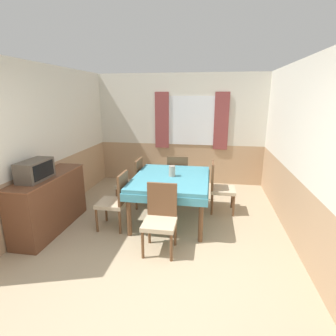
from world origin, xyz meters
TOP-DOWN VIEW (x-y plane):
  - ground_plane at (0.00, 0.00)m, footprint 16.00×16.00m
  - wall_back at (0.02, 4.06)m, footprint 4.36×0.10m
  - wall_left at (-2.01, 2.02)m, footprint 0.05×4.44m
  - wall_right at (2.01, 2.02)m, footprint 0.05×4.44m
  - dining_table at (0.11, 1.95)m, footprint 1.27×1.54m
  - chair_right_far at (0.93, 2.41)m, footprint 0.44×0.44m
  - chair_left_far at (-0.71, 2.41)m, footprint 0.44×0.44m
  - chair_head_window at (0.11, 2.90)m, footprint 0.44×0.44m
  - chair_left_near at (-0.71, 1.49)m, footprint 0.44×0.44m
  - chair_head_near at (0.11, 1.00)m, footprint 0.44×0.44m
  - sideboard at (-1.74, 1.28)m, footprint 0.46×1.50m
  - tv at (-1.76, 1.07)m, footprint 0.29×0.56m
  - vase at (0.12, 1.98)m, footprint 0.11×0.11m

SIDE VIEW (x-z plane):
  - ground_plane at x=0.00m, z-range 0.00..0.00m
  - sideboard at x=-1.74m, z-range 0.01..0.91m
  - chair_right_far at x=0.93m, z-range 0.03..0.96m
  - chair_left_far at x=-0.71m, z-range 0.03..0.96m
  - chair_head_window at x=0.11m, z-range 0.03..0.96m
  - chair_left_near at x=-0.71m, z-range 0.03..0.96m
  - chair_head_near at x=0.11m, z-range 0.03..0.96m
  - dining_table at x=0.11m, z-range 0.28..1.05m
  - vase at x=0.12m, z-range 0.77..0.95m
  - tv at x=-1.76m, z-range 0.90..1.19m
  - wall_left at x=-2.01m, z-range 0.00..2.60m
  - wall_right at x=2.01m, z-range 0.00..2.60m
  - wall_back at x=0.02m, z-range 0.02..2.62m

